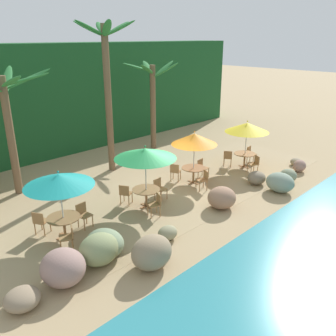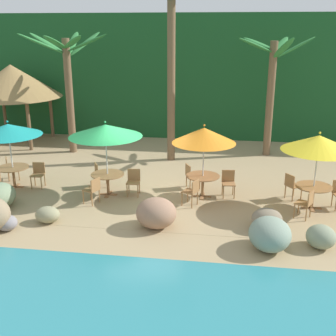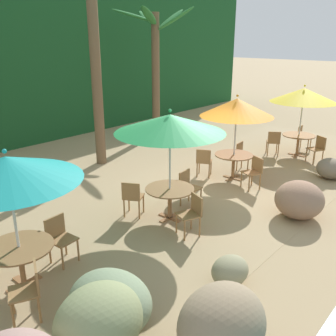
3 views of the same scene
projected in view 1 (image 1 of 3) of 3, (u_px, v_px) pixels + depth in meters
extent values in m
plane|color=tan|center=(166.00, 196.00, 15.00)|extent=(120.00, 120.00, 0.00)
cube|color=tan|center=(166.00, 196.00, 15.00)|extent=(18.00, 5.20, 0.01)
cube|color=#194C23|center=(53.00, 99.00, 19.90)|extent=(28.00, 2.40, 6.00)
ellipsoid|color=gray|center=(63.00, 268.00, 9.55)|extent=(1.19, 1.27, 1.00)
ellipsoid|color=gray|center=(296.00, 162.00, 18.53)|extent=(0.64, 0.57, 0.37)
ellipsoid|color=gray|center=(280.00, 182.00, 15.30)|extent=(1.06, 1.22, 0.84)
ellipsoid|color=gray|center=(168.00, 233.00, 11.73)|extent=(0.71, 0.58, 0.48)
ellipsoid|color=#8D795C|center=(152.00, 252.00, 10.22)|extent=(1.27, 1.05, 1.00)
ellipsoid|color=gray|center=(105.00, 243.00, 10.88)|extent=(1.09, 1.29, 0.79)
ellipsoid|color=gray|center=(288.00, 175.00, 16.39)|extent=(0.74, 0.77, 0.60)
ellipsoid|color=#7D6F59|center=(257.00, 178.00, 16.13)|extent=(0.86, 0.80, 0.59)
ellipsoid|color=#997157|center=(222.00, 198.00, 13.85)|extent=(1.14, 1.09, 0.86)
ellipsoid|color=gray|center=(161.00, 252.00, 10.70)|extent=(0.61, 0.52, 0.45)
ellipsoid|color=#8B765C|center=(22.00, 299.00, 8.78)|extent=(0.89, 0.89, 0.50)
ellipsoid|color=#828D5D|center=(99.00, 249.00, 10.42)|extent=(1.22, 1.06, 0.94)
ellipsoid|color=#997465|center=(299.00, 166.00, 17.61)|extent=(0.73, 0.60, 0.60)
cylinder|color=silver|center=(62.00, 208.00, 11.58)|extent=(0.04, 0.04, 2.17)
cone|color=teal|center=(59.00, 180.00, 11.24)|extent=(2.24, 2.24, 0.39)
sphere|color=teal|center=(58.00, 172.00, 11.14)|extent=(0.07, 0.07, 0.07)
cube|color=olive|center=(65.00, 236.00, 11.96)|extent=(0.60, 0.12, 0.03)
cube|color=olive|center=(65.00, 236.00, 11.96)|extent=(0.12, 0.60, 0.03)
cylinder|color=olive|center=(64.00, 227.00, 11.83)|extent=(0.09, 0.09, 0.71)
cylinder|color=olive|center=(63.00, 218.00, 11.71)|extent=(1.10, 1.10, 0.03)
cylinder|color=#9E7042|center=(93.00, 221.00, 12.51)|extent=(0.04, 0.04, 0.45)
cylinder|color=#9E7042|center=(84.00, 225.00, 12.26)|extent=(0.04, 0.04, 0.45)
cylinder|color=#9E7042|center=(86.00, 218.00, 12.73)|extent=(0.04, 0.04, 0.45)
cylinder|color=#9E7042|center=(78.00, 222.00, 12.47)|extent=(0.04, 0.04, 0.45)
cube|color=#9E7042|center=(85.00, 215.00, 12.41)|extent=(0.45, 0.45, 0.03)
cube|color=#9E7042|center=(81.00, 209.00, 12.46)|extent=(0.42, 0.07, 0.42)
cylinder|color=#9E7042|center=(42.00, 224.00, 12.32)|extent=(0.04, 0.04, 0.45)
cylinder|color=#9E7042|center=(50.00, 225.00, 12.22)|extent=(0.04, 0.04, 0.45)
cylinder|color=#9E7042|center=(35.00, 229.00, 12.00)|extent=(0.04, 0.04, 0.45)
cylinder|color=#9E7042|center=(44.00, 231.00, 11.90)|extent=(0.04, 0.04, 0.45)
cube|color=#9E7042|center=(42.00, 221.00, 12.03)|extent=(0.57, 0.57, 0.03)
cube|color=#9E7042|center=(38.00, 219.00, 11.78)|extent=(0.23, 0.39, 0.42)
cylinder|color=#9E7042|center=(61.00, 248.00, 10.92)|extent=(0.04, 0.04, 0.45)
cylinder|color=#9E7042|center=(60.00, 242.00, 11.23)|extent=(0.04, 0.04, 0.45)
cylinder|color=#9E7042|center=(73.00, 246.00, 11.03)|extent=(0.04, 0.04, 0.45)
cylinder|color=#9E7042|center=(72.00, 240.00, 11.34)|extent=(0.04, 0.04, 0.45)
cube|color=#9E7042|center=(66.00, 237.00, 11.05)|extent=(0.56, 0.56, 0.03)
cube|color=#9E7042|center=(72.00, 231.00, 11.04)|extent=(0.22, 0.39, 0.42)
cylinder|color=silver|center=(146.00, 179.00, 13.70)|extent=(0.04, 0.04, 2.31)
cone|color=#238E47|center=(145.00, 153.00, 13.33)|extent=(2.37, 2.37, 0.39)
sphere|color=#238E47|center=(145.00, 146.00, 13.23)|extent=(0.07, 0.07, 0.07)
cube|color=olive|center=(147.00, 206.00, 14.10)|extent=(0.60, 0.12, 0.03)
cube|color=olive|center=(147.00, 206.00, 14.10)|extent=(0.12, 0.60, 0.03)
cylinder|color=olive|center=(146.00, 198.00, 13.97)|extent=(0.09, 0.09, 0.71)
cylinder|color=olive|center=(146.00, 190.00, 13.85)|extent=(1.10, 1.10, 0.03)
cylinder|color=#9E7042|center=(167.00, 194.00, 14.64)|extent=(0.04, 0.04, 0.45)
cylinder|color=#9E7042|center=(161.00, 197.00, 14.39)|extent=(0.04, 0.04, 0.45)
cylinder|color=#9E7042|center=(161.00, 192.00, 14.86)|extent=(0.04, 0.04, 0.45)
cylinder|color=#9E7042|center=(155.00, 195.00, 14.61)|extent=(0.04, 0.04, 0.45)
cube|color=#9E7042|center=(161.00, 189.00, 14.54)|extent=(0.45, 0.45, 0.03)
cube|color=#9E7042|center=(157.00, 183.00, 14.59)|extent=(0.42, 0.06, 0.42)
cylinder|color=#9E7042|center=(124.00, 196.00, 14.45)|extent=(0.04, 0.04, 0.45)
cylinder|color=#9E7042|center=(132.00, 197.00, 14.36)|extent=(0.04, 0.04, 0.45)
cylinder|color=#9E7042|center=(121.00, 200.00, 14.13)|extent=(0.04, 0.04, 0.45)
cylinder|color=#9E7042|center=(129.00, 201.00, 14.03)|extent=(0.04, 0.04, 0.45)
cube|color=#9E7042|center=(126.00, 193.00, 14.16)|extent=(0.57, 0.57, 0.03)
cube|color=#9E7042|center=(124.00, 191.00, 13.91)|extent=(0.23, 0.38, 0.42)
cylinder|color=#9E7042|center=(151.00, 213.00, 13.07)|extent=(0.04, 0.04, 0.45)
cylinder|color=#9E7042|center=(148.00, 209.00, 13.38)|extent=(0.04, 0.04, 0.45)
cylinder|color=#9E7042|center=(160.00, 211.00, 13.20)|extent=(0.04, 0.04, 0.45)
cylinder|color=#9E7042|center=(157.00, 207.00, 13.50)|extent=(0.04, 0.04, 0.45)
cube|color=#9E7042|center=(154.00, 205.00, 13.20)|extent=(0.55, 0.55, 0.03)
cube|color=#9E7042|center=(159.00, 199.00, 13.21)|extent=(0.19, 0.40, 0.42)
cylinder|color=silver|center=(194.00, 160.00, 15.98)|extent=(0.04, 0.04, 2.19)
cone|color=orange|center=(194.00, 139.00, 15.63)|extent=(2.05, 2.05, 0.49)
sphere|color=orange|center=(195.00, 132.00, 15.52)|extent=(0.07, 0.07, 0.07)
cube|color=olive|center=(193.00, 182.00, 16.36)|extent=(0.60, 0.12, 0.03)
cube|color=olive|center=(193.00, 182.00, 16.36)|extent=(0.12, 0.60, 0.03)
cylinder|color=olive|center=(193.00, 175.00, 16.24)|extent=(0.09, 0.09, 0.71)
cylinder|color=olive|center=(194.00, 168.00, 16.11)|extent=(1.10, 1.10, 0.03)
cylinder|color=#9E7042|center=(209.00, 173.00, 16.94)|extent=(0.04, 0.04, 0.45)
cylinder|color=#9E7042|center=(205.00, 175.00, 16.68)|extent=(0.04, 0.04, 0.45)
cylinder|color=#9E7042|center=(202.00, 171.00, 17.15)|extent=(0.04, 0.04, 0.45)
cylinder|color=#9E7042|center=(198.00, 173.00, 16.88)|extent=(0.04, 0.04, 0.45)
cube|color=#9E7042|center=(204.00, 168.00, 16.83)|extent=(0.47, 0.47, 0.03)
cube|color=#9E7042|center=(200.00, 163.00, 16.88)|extent=(0.42, 0.09, 0.42)
cylinder|color=#9E7042|center=(173.00, 174.00, 16.75)|extent=(0.04, 0.04, 0.45)
cylinder|color=#9E7042|center=(180.00, 175.00, 16.64)|extent=(0.04, 0.04, 0.45)
cylinder|color=#9E7042|center=(171.00, 177.00, 16.43)|extent=(0.04, 0.04, 0.45)
cylinder|color=#9E7042|center=(178.00, 178.00, 16.33)|extent=(0.04, 0.04, 0.45)
cube|color=#9E7042|center=(176.00, 171.00, 16.45)|extent=(0.56, 0.56, 0.03)
cube|color=#9E7042|center=(174.00, 169.00, 16.21)|extent=(0.22, 0.39, 0.42)
cylinder|color=#9E7042|center=(200.00, 187.00, 15.33)|extent=(0.04, 0.04, 0.45)
cylinder|color=#9E7042|center=(196.00, 184.00, 15.64)|extent=(0.04, 0.04, 0.45)
cylinder|color=#9E7042|center=(207.00, 186.00, 15.44)|extent=(0.04, 0.04, 0.45)
cylinder|color=#9E7042|center=(203.00, 183.00, 15.76)|extent=(0.04, 0.04, 0.45)
cube|color=#9E7042|center=(202.00, 180.00, 15.46)|extent=(0.56, 0.56, 0.03)
cube|color=#9E7042|center=(206.00, 175.00, 15.46)|extent=(0.21, 0.40, 0.42)
cylinder|color=silver|center=(246.00, 147.00, 17.93)|extent=(0.04, 0.04, 2.20)
cone|color=yellow|center=(247.00, 127.00, 17.58)|extent=(2.19, 2.19, 0.46)
sphere|color=yellow|center=(248.00, 121.00, 17.47)|extent=(0.07, 0.07, 0.07)
cube|color=olive|center=(244.00, 167.00, 18.31)|extent=(0.60, 0.12, 0.03)
cube|color=olive|center=(244.00, 167.00, 18.31)|extent=(0.12, 0.60, 0.03)
cylinder|color=olive|center=(244.00, 160.00, 18.18)|extent=(0.09, 0.09, 0.71)
cylinder|color=olive|center=(245.00, 154.00, 18.06)|extent=(1.10, 1.10, 0.03)
cylinder|color=#9E7042|center=(256.00, 159.00, 18.89)|extent=(0.04, 0.04, 0.45)
cylinder|color=#9E7042|center=(253.00, 160.00, 18.63)|extent=(0.04, 0.04, 0.45)
cylinder|color=#9E7042|center=(250.00, 157.00, 19.10)|extent=(0.04, 0.04, 0.45)
cylinder|color=#9E7042|center=(247.00, 159.00, 18.83)|extent=(0.04, 0.04, 0.45)
cube|color=#9E7042|center=(252.00, 154.00, 18.78)|extent=(0.46, 0.46, 0.03)
cube|color=#9E7042|center=(249.00, 150.00, 18.82)|extent=(0.42, 0.08, 0.42)
cylinder|color=#9E7042|center=(224.00, 161.00, 18.58)|extent=(0.04, 0.04, 0.45)
cylinder|color=#9E7042|center=(231.00, 161.00, 18.52)|extent=(0.04, 0.04, 0.45)
cylinder|color=#9E7042|center=(224.00, 163.00, 18.25)|extent=(0.04, 0.04, 0.45)
cylinder|color=#9E7042|center=(231.00, 163.00, 18.19)|extent=(0.04, 0.04, 0.45)
cube|color=#9E7042|center=(228.00, 157.00, 18.30)|extent=(0.58, 0.58, 0.03)
cube|color=#9E7042|center=(228.00, 155.00, 18.05)|extent=(0.26, 0.37, 0.42)
cylinder|color=#9E7042|center=(251.00, 170.00, 17.26)|extent=(0.04, 0.04, 0.45)
cylinder|color=#9E7042|center=(248.00, 168.00, 17.58)|extent=(0.04, 0.04, 0.45)
cylinder|color=#9E7042|center=(258.00, 169.00, 17.36)|extent=(0.04, 0.04, 0.45)
cylinder|color=#9E7042|center=(254.00, 167.00, 17.68)|extent=(0.04, 0.04, 0.45)
cube|color=#9E7042|center=(253.00, 164.00, 17.39)|extent=(0.57, 0.57, 0.03)
cube|color=#9E7042|center=(257.00, 160.00, 17.38)|extent=(0.23, 0.39, 0.42)
cylinder|color=brown|center=(11.00, 138.00, 14.47)|extent=(0.32, 0.32, 4.92)
ellipsoid|color=#2D7A38|center=(28.00, 79.00, 14.21)|extent=(1.94, 0.69, 0.81)
ellipsoid|color=#2D7A38|center=(7.00, 80.00, 14.61)|extent=(1.28, 1.70, 1.08)
ellipsoid|color=#2D7A38|center=(11.00, 82.00, 12.97)|extent=(0.45, 1.96, 0.67)
ellipsoid|color=#2D7A38|center=(26.00, 79.00, 13.53)|extent=(1.47, 1.77, 0.63)
cylinder|color=brown|center=(108.00, 102.00, 16.77)|extent=(0.32, 0.32, 6.88)
ellipsoid|color=#2D7A38|center=(117.00, 28.00, 16.16)|extent=(1.45, 0.42, 0.71)
ellipsoid|color=#2D7A38|center=(101.00, 28.00, 16.29)|extent=(0.93, 1.48, 0.65)
ellipsoid|color=#2D7A38|center=(88.00, 28.00, 15.78)|extent=(1.09, 1.39, 0.75)
ellipsoid|color=#2D7A38|center=(89.00, 28.00, 15.13)|extent=(1.44, 0.36, 0.70)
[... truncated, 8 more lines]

